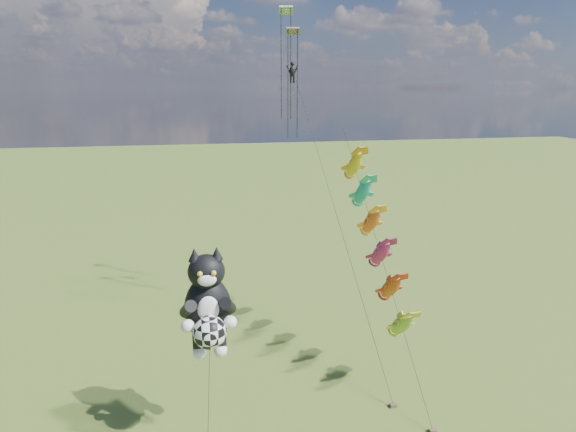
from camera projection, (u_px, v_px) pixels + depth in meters
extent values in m
cylinder|color=black|center=(209.00, 404.00, 25.08)|extent=(0.50, 2.66, 5.67)
ellipsoid|color=black|center=(208.00, 309.00, 25.50)|extent=(2.78, 2.40, 3.63)
ellipsoid|color=black|center=(206.00, 271.00, 24.84)|extent=(2.18, 2.02, 1.84)
cone|color=black|center=(194.00, 255.00, 24.48)|extent=(0.73, 0.73, 0.68)
cone|color=black|center=(217.00, 253.00, 24.70)|extent=(0.73, 0.73, 0.68)
ellipsoid|color=white|center=(207.00, 280.00, 24.18)|extent=(1.02, 0.62, 0.66)
ellipsoid|color=white|center=(208.00, 310.00, 24.61)|extent=(1.19, 0.60, 1.50)
sphere|color=gold|center=(200.00, 274.00, 23.95)|extent=(0.27, 0.27, 0.27)
sphere|color=gold|center=(214.00, 273.00, 24.08)|extent=(0.27, 0.27, 0.27)
sphere|color=white|center=(188.00, 326.00, 24.24)|extent=(0.68, 0.68, 0.68)
sphere|color=white|center=(230.00, 322.00, 24.65)|extent=(0.68, 0.68, 0.68)
sphere|color=white|center=(199.00, 353.00, 25.86)|extent=(0.73, 0.73, 0.73)
sphere|color=white|center=(221.00, 350.00, 26.07)|extent=(0.73, 0.73, 0.73)
sphere|color=white|center=(210.00, 332.00, 24.19)|extent=(1.71, 1.71, 1.71)
cube|color=#4F3928|center=(433.00, 431.00, 27.31)|extent=(0.40, 0.30, 0.22)
cylinder|color=black|center=(381.00, 255.00, 32.69)|extent=(0.81, 15.81, 15.71)
ellipsoid|color=green|center=(401.00, 324.00, 30.32)|extent=(1.06, 2.67, 2.61)
ellipsoid|color=orange|center=(390.00, 287.00, 31.53)|extent=(1.06, 2.67, 2.61)
ellipsoid|color=#D83371|center=(380.00, 253.00, 32.74)|extent=(1.06, 2.67, 2.61)
ellipsoid|color=red|center=(371.00, 222.00, 33.95)|extent=(1.06, 2.67, 2.61)
ellipsoid|color=#1998BF|center=(362.00, 192.00, 35.16)|extent=(1.06, 2.67, 2.61)
ellipsoid|color=yellow|center=(354.00, 165.00, 36.36)|extent=(1.06, 2.67, 2.61)
cube|color=#4F3928|center=(393.00, 405.00, 29.51)|extent=(0.40, 0.30, 0.22)
cylinder|color=black|center=(332.00, 201.00, 34.27)|extent=(3.47, 16.75, 22.11)
cube|color=green|center=(293.00, 31.00, 35.80)|extent=(1.06, 0.58, 0.54)
cylinder|color=black|center=(288.00, 87.00, 36.77)|extent=(0.08, 0.08, 8.07)
cylinder|color=black|center=(297.00, 87.00, 36.91)|extent=(0.08, 0.08, 8.07)
cube|color=#2D7AC9|center=(286.00, 10.00, 38.33)|extent=(1.16, 0.67, 0.64)
cylinder|color=black|center=(281.00, 68.00, 39.38)|extent=(0.08, 0.08, 8.78)
cylinder|color=black|center=(291.00, 68.00, 39.53)|extent=(0.08, 0.08, 8.78)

